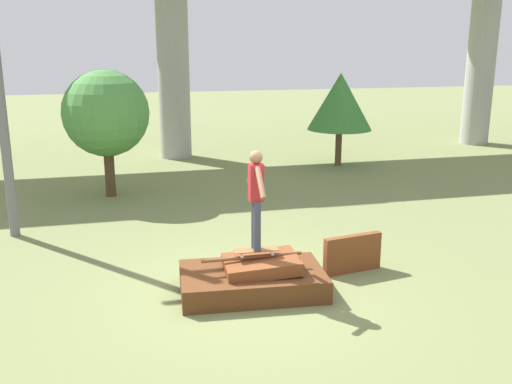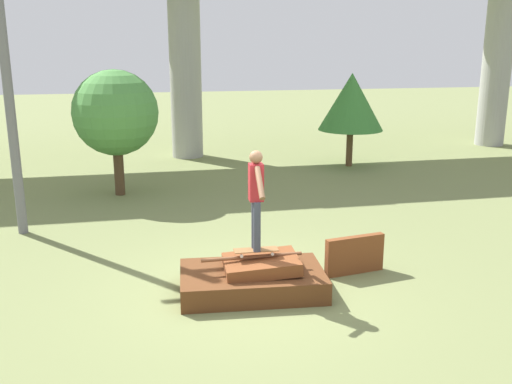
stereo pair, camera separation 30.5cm
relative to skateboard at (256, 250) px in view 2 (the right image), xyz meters
The scene contains 8 objects.
ground_plane 0.72m from the skateboard, 166.06° to the right, with size 80.00×80.00×0.00m, color olive.
scrap_pile 0.48m from the skateboard, 156.33° to the right, with size 2.43×1.55×0.64m.
scrap_plank_loose 1.94m from the skateboard, 11.69° to the left, with size 1.13×0.32×0.68m.
skateboard is the anchor object (origin of this frame).
skater 0.96m from the skateboard, 51.34° to the left, with size 0.23×1.14×1.63m.
utility_pole 6.41m from the skateboard, 137.64° to the left, with size 1.30×0.20×6.43m.
tree_behind_left 7.35m from the skateboard, 108.99° to the left, with size 2.23×2.23×3.33m.
tree_behind_right 10.48m from the skateboard, 60.97° to the left, with size 2.11×2.11×3.05m.
Camera 2 is at (-1.69, -8.50, 3.97)m, focal length 40.00 mm.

